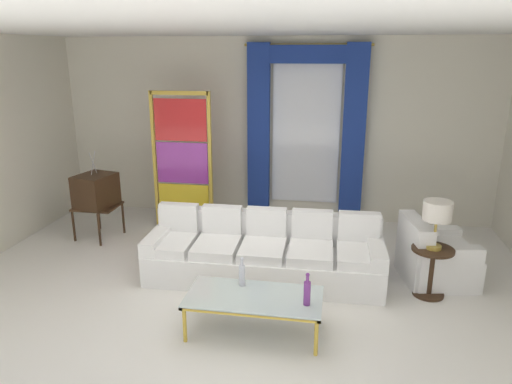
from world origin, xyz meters
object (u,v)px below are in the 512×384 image
Objects in this scene: table_lamp_brass at (437,213)px; couch_white_long at (265,254)px; peacock_figurine at (204,228)px; round_side_table at (431,267)px; armchair_white at (433,259)px; bottle_crystal_tall at (242,274)px; coffee_table at (254,299)px; vintage_tv at (96,192)px; bottle_blue_decanter at (307,292)px; stained_glass_divider at (182,166)px.

couch_white_long is at bearing 175.59° from table_lamp_brass.
peacock_figurine is 1.01× the size of round_side_table.
round_side_table is (-0.10, -0.41, 0.07)m from armchair_white.
bottle_crystal_tall is at bearing -156.33° from round_side_table.
coffee_table is 0.31m from bottle_crystal_tall.
coffee_table is at bearing -149.81° from table_lamp_brass.
vintage_tv is 2.36× the size of table_lamp_brass.
armchair_white is 1.58× the size of peacock_figurine.
round_side_table is at bearing 40.99° from bottle_blue_decanter.
table_lamp_brass is at bearing 0.00° from round_side_table.
table_lamp_brass is (1.98, -0.15, 0.72)m from couch_white_long.
peacock_figurine reaches higher than coffee_table.
stained_glass_divider is at bearing 155.92° from table_lamp_brass.
bottle_crystal_tall is 2.91m from stained_glass_divider.
peacock_figurine is (-1.06, 0.95, -0.09)m from couch_white_long.
bottle_crystal_tall is 0.24× the size of vintage_tv.
armchair_white is (2.00, 1.51, -0.09)m from coffee_table.
bottle_blue_decanter is at bearing -53.66° from peacock_figurine.
table_lamp_brass is at bearing 23.67° from bottle_crystal_tall.
couch_white_long is 2.15× the size of coffee_table.
coffee_table is 0.57m from bottle_blue_decanter.
bottle_crystal_tall is at bearing -63.83° from peacock_figurine.
round_side_table reaches higher than peacock_figurine.
armchair_white reaches higher than bottle_crystal_tall.
armchair_white reaches higher than bottle_blue_decanter.
round_side_table is (1.36, 1.18, -0.19)m from bottle_blue_decanter.
vintage_tv is at bearing 146.51° from bottle_blue_decanter.
couch_white_long is 2.21m from stained_glass_divider.
table_lamp_brass reaches higher than couch_white_long.
couch_white_long is 2.10m from armchair_white.
coffee_table is 3.19m from stained_glass_divider.
table_lamp_brass is at bearing -19.93° from peacock_figurine.
stained_glass_divider is at bearing 155.92° from round_side_table.
vintage_tv reaches higher than armchair_white.
vintage_tv reaches higher than table_lamp_brass.
vintage_tv reaches higher than coffee_table.
table_lamp_brass is at bearing -4.41° from couch_white_long.
stained_glass_divider is at bearing 127.91° from bottle_blue_decanter.
armchair_white is 1.60× the size of round_side_table.
round_side_table is (3.50, -1.57, -0.70)m from stained_glass_divider.
stained_glass_divider is (-1.44, 2.47, 0.52)m from bottle_crystal_tall.
table_lamp_brass is (1.36, 1.18, 0.48)m from bottle_blue_decanter.
bottle_blue_decanter is 0.25× the size of vintage_tv.
coffee_table is at bearing -142.89° from armchair_white.
vintage_tv is at bearing -177.35° from peacock_figurine.
stained_glass_divider is (-1.52, 1.41, 0.75)m from couch_white_long.
peacock_figurine is 3.24m from round_side_table.
round_side_table is at bearing -19.93° from peacock_figurine.
armchair_white is (2.08, 0.25, -0.02)m from couch_white_long.
bottle_blue_decanter is 0.59× the size of table_lamp_brass.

